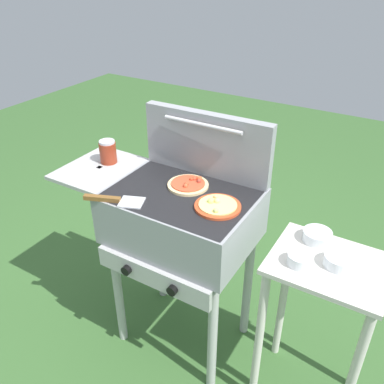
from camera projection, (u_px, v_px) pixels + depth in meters
name	position (u px, v px, depth m)	size (l,w,h in m)	color
ground_plane	(184.00, 333.00, 2.25)	(8.00, 8.00, 0.00)	#38602D
grill	(179.00, 220.00, 1.87)	(0.96, 0.53, 0.90)	gray
grill_lid_open	(207.00, 144.00, 1.87)	(0.63, 0.09, 0.30)	gray
pizza_pepperoni	(189.00, 184.00, 1.84)	(0.19, 0.19, 0.03)	beige
pizza_cheese	(217.00, 206.00, 1.68)	(0.19, 0.19, 0.04)	#C64723
sauce_jar	(108.00, 152.00, 2.02)	(0.08, 0.08, 0.12)	maroon
spatula	(114.00, 200.00, 1.73)	(0.26, 0.15, 0.02)	#B7BABF
prep_table	(320.00, 306.00, 1.67)	(0.44, 0.36, 0.79)	beige
topping_bowl_near	(317.00, 236.00, 1.66)	(0.12, 0.12, 0.04)	silver
topping_bowl_far	(339.00, 261.00, 1.53)	(0.11, 0.11, 0.04)	silver
topping_bowl_middle	(300.00, 260.00, 1.53)	(0.10, 0.10, 0.04)	silver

